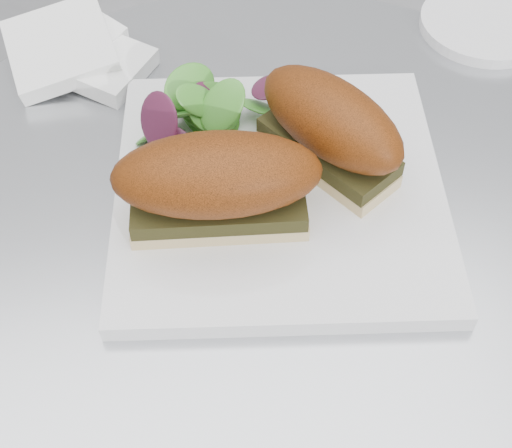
{
  "coord_description": "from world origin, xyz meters",
  "views": [
    {
      "loc": [
        -0.07,
        -0.34,
        1.18
      ],
      "look_at": [
        -0.01,
        -0.01,
        0.77
      ],
      "focal_mm": 50.0,
      "sensor_mm": 36.0,
      "label": 1
    }
  ],
  "objects": [
    {
      "name": "salad",
      "position": [
        -0.03,
        0.13,
        0.77
      ],
      "size": [
        0.12,
        0.12,
        0.05
      ],
      "primitive_type": null,
      "color": "#469932",
      "rests_on": "plate"
    },
    {
      "name": "table",
      "position": [
        0.0,
        0.0,
        0.49
      ],
      "size": [
        0.7,
        0.7,
        0.73
      ],
      "color": "silver",
      "rests_on": "ground"
    },
    {
      "name": "sandwich_right",
      "position": [
        0.06,
        0.06,
        0.79
      ],
      "size": [
        0.13,
        0.15,
        0.08
      ],
      "rotation": [
        0.0,
        0.0,
        -0.99
      ],
      "color": "#CFBE81",
      "rests_on": "plate"
    },
    {
      "name": "napkin",
      "position": [
        -0.14,
        0.24,
        0.74
      ],
      "size": [
        0.15,
        0.15,
        0.02
      ],
      "primitive_type": null,
      "rotation": [
        0.0,
        0.0,
        -0.14
      ],
      "color": "white",
      "rests_on": "table"
    },
    {
      "name": "saucer",
      "position": [
        0.27,
        0.24,
        0.74
      ],
      "size": [
        0.13,
        0.13,
        0.01
      ],
      "primitive_type": "cylinder",
      "color": "silver",
      "rests_on": "table"
    },
    {
      "name": "plate",
      "position": [
        0.02,
        0.05,
        0.74
      ],
      "size": [
        0.31,
        0.31,
        0.02
      ],
      "primitive_type": "cube",
      "rotation": [
        0.0,
        0.0,
        -0.14
      ],
      "color": "silver",
      "rests_on": "table"
    },
    {
      "name": "sandwich_left",
      "position": [
        -0.04,
        0.02,
        0.79
      ],
      "size": [
        0.16,
        0.09,
        0.08
      ],
      "rotation": [
        0.0,
        0.0,
        -0.11
      ],
      "color": "#CFBE81",
      "rests_on": "plate"
    }
  ]
}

